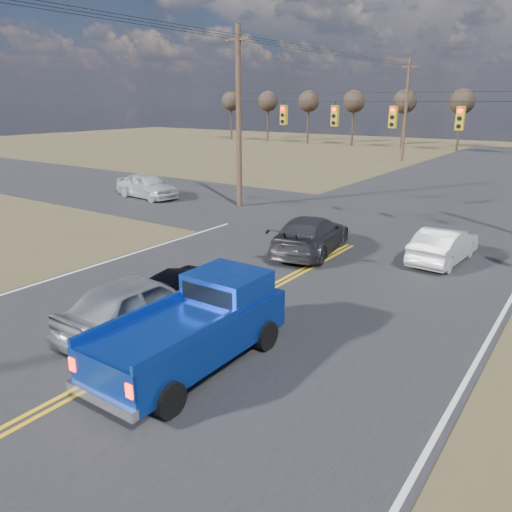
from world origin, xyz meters
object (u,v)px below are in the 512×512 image
Objects in this scene: pickup_truck at (197,327)px; black_suv at (184,289)px; silver_suv at (138,303)px; cross_car_west at (147,186)px; white_car_queue at (444,245)px; dgrey_car_queue at (311,235)px.

pickup_truck reaches higher than black_suv.
silver_suv is 1.00× the size of cross_car_west.
pickup_truck is 3.45m from black_suv.
silver_suv reaches higher than black_suv.
white_car_queue reaches higher than black_suv.
pickup_truck reaches higher than dgrey_car_queue.
silver_suv and cross_car_west have the same top height.
silver_suv is at bearing 78.58° from dgrey_car_queue.
dgrey_car_queue is 1.12× the size of cross_car_west.
silver_suv is 0.90× the size of dgrey_car_queue.
dgrey_car_queue is at bearing 24.08° from white_car_queue.
cross_car_west reaches higher than dgrey_car_queue.
white_car_queue is 0.89× the size of cross_car_west.
white_car_queue is 19.55m from cross_car_west.
pickup_truck is 1.01× the size of dgrey_car_queue.
dgrey_car_queue is at bearing -101.28° from cross_car_west.
pickup_truck is 11.74m from white_car_queue.
silver_suv is at bearing -127.77° from cross_car_west.
cross_car_west is (-14.21, 11.88, 0.17)m from black_suv.
pickup_truck is 1.26× the size of white_car_queue.
white_car_queue is (5.15, 9.16, 0.06)m from black_suv.
silver_suv is 1.12× the size of white_car_queue.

